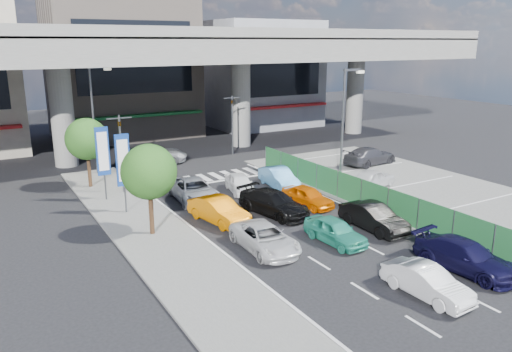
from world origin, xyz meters
TOP-DOWN VIEW (x-y plane):
  - ground at (0.00, 0.00)m, footprint 120.00×120.00m
  - parking_lot at (11.00, 2.00)m, footprint 12.00×28.00m
  - sidewalk_left at (-7.00, 4.00)m, footprint 4.00×30.00m
  - fence_run at (5.30, 1.00)m, footprint 0.16×22.00m
  - expressway at (0.00, 22.00)m, footprint 64.00×14.00m
  - building_center at (0.00, 32.97)m, footprint 14.00×10.90m
  - building_east at (16.00, 31.97)m, footprint 12.00×10.90m
  - traffic_light_left at (-6.20, 12.00)m, footprint 1.60×1.24m
  - traffic_light_right at (5.50, 19.00)m, footprint 1.60×1.24m
  - street_lamp_right at (7.17, 6.00)m, footprint 1.65×0.22m
  - street_lamp_left at (-6.33, 18.00)m, footprint 1.65×0.22m
  - signboard_near at (-7.20, 7.99)m, footprint 0.80×0.14m
  - signboard_far at (-7.60, 10.99)m, footprint 0.80×0.14m
  - tree_near at (-7.00, 4.00)m, footprint 2.80×2.80m
  - tree_far at (-7.80, 14.50)m, footprint 2.80×2.80m
  - hatch_white_back_mid at (0.17, -7.54)m, footprint 1.50×3.79m
  - minivan_navy_back at (3.42, -6.79)m, footprint 2.33×4.80m
  - sedan_white_mid_left at (-2.95, -0.52)m, footprint 2.19×4.48m
  - taxi_teal_mid at (0.53, -1.48)m, footprint 1.66×3.73m
  - hatch_black_mid_right at (3.42, -1.10)m, footprint 1.50×4.20m
  - taxi_orange_left at (-3.18, 4.02)m, footprint 2.22×4.39m
  - sedan_black_mid at (0.15, 3.63)m, footprint 2.92×5.06m
  - taxi_orange_right at (2.71, 3.85)m, footprint 2.01×3.81m
  - wagon_silver_front_left at (-2.81, 8.27)m, footprint 2.76×5.16m
  - sedan_white_front_mid at (0.58, 8.52)m, footprint 2.23×3.83m
  - kei_truck_front_right at (3.41, 8.18)m, footprint 1.98×4.27m
  - crossing_wagon_silver at (-1.64, 19.25)m, footprint 5.86×4.19m
  - parked_sedan_white at (8.75, 4.71)m, footprint 4.12×2.49m
  - parked_sedan_dgrey at (13.20, 9.80)m, footprint 5.10×2.56m
  - traffic_cone at (6.42, 6.11)m, footprint 0.40×0.40m

SIDE VIEW (x-z plane):
  - ground at x=0.00m, z-range 0.00..0.00m
  - parking_lot at x=11.00m, z-range 0.00..0.06m
  - sidewalk_left at x=-7.00m, z-range 0.00..0.12m
  - traffic_cone at x=6.42m, z-range 0.06..0.82m
  - sedan_white_mid_left at x=-2.95m, z-range 0.00..1.22m
  - sedan_white_front_mid at x=0.58m, z-range 0.00..1.23m
  - hatch_white_back_mid at x=0.17m, z-range 0.00..1.23m
  - taxi_orange_right at x=2.71m, z-range 0.00..1.24m
  - taxi_teal_mid at x=0.53m, z-range 0.00..1.25m
  - minivan_navy_back at x=3.42m, z-range 0.00..1.34m
  - kei_truck_front_right at x=3.41m, z-range 0.00..1.36m
  - wagon_silver_front_left at x=-2.81m, z-range 0.00..1.38m
  - hatch_black_mid_right at x=3.42m, z-range 0.00..1.38m
  - taxi_orange_left at x=-3.18m, z-range 0.00..1.38m
  - sedan_black_mid at x=0.15m, z-range 0.00..1.38m
  - parked_sedan_white at x=8.75m, z-range 0.06..1.37m
  - crossing_wagon_silver at x=-1.64m, z-range 0.00..1.48m
  - parked_sedan_dgrey at x=13.20m, z-range 0.06..1.48m
  - fence_run at x=5.30m, z-range 0.00..1.80m
  - signboard_near at x=-7.20m, z-range 0.71..5.41m
  - signboard_far at x=-7.60m, z-range 0.71..5.41m
  - tree_near at x=-7.00m, z-range 0.99..5.79m
  - tree_far at x=-7.80m, z-range 0.99..5.79m
  - traffic_light_left at x=-6.20m, z-range 1.34..6.54m
  - traffic_light_right at x=5.50m, z-range 1.34..6.54m
  - street_lamp_right at x=7.17m, z-range 0.77..8.77m
  - street_lamp_left at x=-6.33m, z-range 0.77..8.77m
  - building_east at x=16.00m, z-range -0.01..11.99m
  - building_center at x=0.00m, z-range -0.01..14.99m
  - expressway at x=0.00m, z-range 3.39..14.14m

